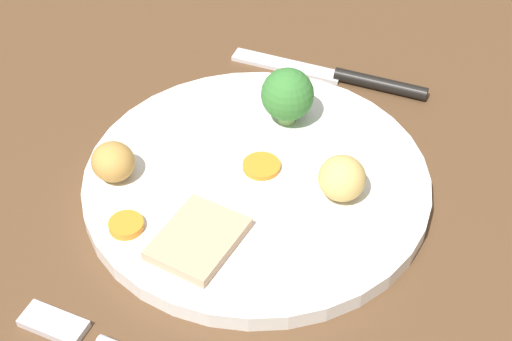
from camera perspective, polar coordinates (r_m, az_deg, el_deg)
name	(u,v)px	position (r cm, az deg, el deg)	size (l,w,h in cm)	color
dining_table	(257,204)	(61.56, 0.05, -2.50)	(120.00, 84.00, 3.60)	brown
dinner_plate	(256,186)	(59.42, 0.00, -1.19)	(26.87, 26.87, 1.40)	white
meat_slice_main	(198,239)	(54.39, -4.31, -5.10)	(6.60, 5.11, 0.80)	tan
roast_potato_left	(342,178)	(57.09, 6.41, -0.57)	(3.79, 3.58, 3.26)	#D8B260
roast_potato_right	(113,162)	(59.29, -10.57, 0.64)	(3.51, 3.32, 2.91)	#BC8C42
carrot_coin_front	(126,225)	(56.05, -9.62, -4.02)	(2.55, 2.55, 0.58)	orange
carrot_coin_back	(260,166)	(59.80, 0.30, 0.37)	(2.98, 2.98, 0.41)	orange
broccoli_floret	(287,95)	(62.64, 2.35, 5.63)	(4.36, 4.36, 4.92)	#8CB766
knife	(345,77)	(71.04, 6.63, 6.90)	(2.51, 18.55, 1.20)	black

